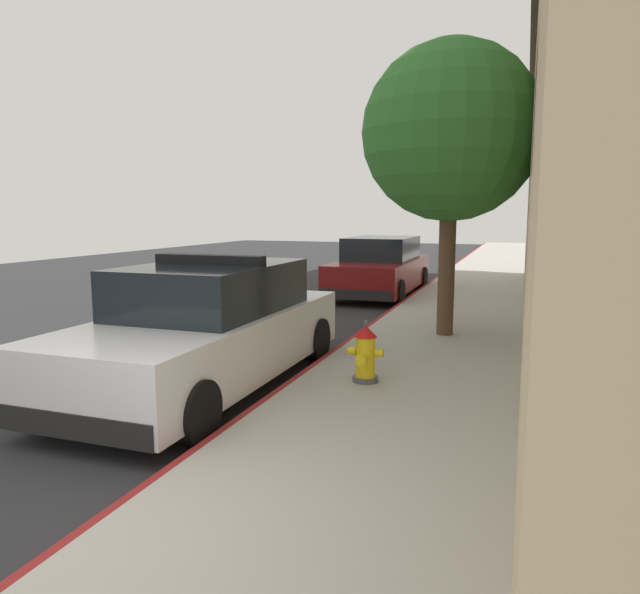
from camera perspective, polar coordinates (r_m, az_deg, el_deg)
ground_plane at (r=14.88m, az=-10.15°, el=-0.78°), size 28.65×60.00×0.20m
sidewalk_pavement at (r=13.00m, az=13.50°, el=-1.40°), size 2.63×60.00×0.15m
curb_painted_edge at (r=13.21m, az=7.64°, el=-1.09°), size 0.08×60.00×0.15m
police_cruiser at (r=7.51m, az=-10.86°, el=-3.08°), size 1.94×4.84×1.68m
parked_car_silver_ahead at (r=15.77m, az=5.98°, el=2.89°), size 1.94×4.84×1.56m
fire_hydrant at (r=7.14m, az=4.48°, el=-5.58°), size 0.44×0.40×0.76m
street_tree at (r=10.04m, az=12.74°, el=15.46°), size 2.90×2.90×4.81m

